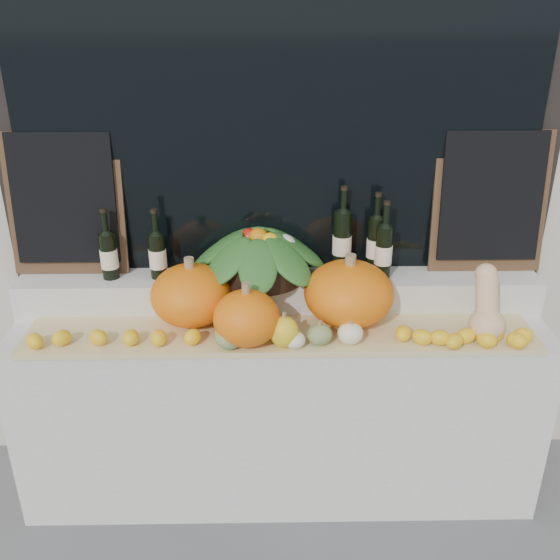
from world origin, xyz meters
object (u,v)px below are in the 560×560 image
object	(u,v)px
pumpkin_right	(349,293)
produce_bowl	(259,253)
butternut_squash	(487,308)
wine_bottle_tall	(342,241)
pumpkin_left	(191,295)

from	to	relation	value
pumpkin_right	produce_bowl	world-z (taller)	produce_bowl
butternut_squash	wine_bottle_tall	distance (m)	0.67
butternut_squash	pumpkin_right	bearing A→B (deg)	167.28
produce_bowl	pumpkin_right	bearing A→B (deg)	-24.68
pumpkin_right	wine_bottle_tall	size ratio (longest dim) A/B	0.95
pumpkin_left	wine_bottle_tall	distance (m)	0.70
butternut_squash	wine_bottle_tall	world-z (taller)	wine_bottle_tall
pumpkin_right	butternut_squash	world-z (taller)	butternut_squash
pumpkin_left	wine_bottle_tall	bearing A→B (deg)	18.20
pumpkin_left	pumpkin_right	xyz separation A→B (m)	(0.66, -0.01, 0.01)
pumpkin_right	produce_bowl	bearing A→B (deg)	155.32
pumpkin_left	butternut_squash	bearing A→B (deg)	-6.17
produce_bowl	wine_bottle_tall	bearing A→B (deg)	7.27
butternut_squash	produce_bowl	xyz separation A→B (m)	(-0.92, 0.30, 0.12)
pumpkin_right	wine_bottle_tall	bearing A→B (deg)	92.84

